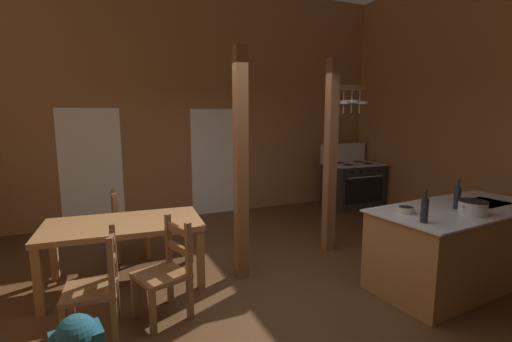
% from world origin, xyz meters
% --- Properties ---
extents(ground_plane, '(8.66, 7.65, 0.10)m').
position_xyz_m(ground_plane, '(0.00, 0.00, -0.05)').
color(ground_plane, '#4C301C').
extents(wall_back, '(8.66, 0.14, 4.34)m').
position_xyz_m(wall_back, '(0.00, 3.49, 2.17)').
color(wall_back, '#93663F').
rests_on(wall_back, ground_plane).
extents(glazed_door_back_left, '(1.00, 0.01, 2.05)m').
position_xyz_m(glazed_door_back_left, '(-1.77, 3.42, 1.02)').
color(glazed_door_back_left, white).
rests_on(glazed_door_back_left, ground_plane).
extents(glazed_panel_back_right, '(0.84, 0.01, 2.05)m').
position_xyz_m(glazed_panel_back_right, '(0.39, 3.42, 1.02)').
color(glazed_panel_back_right, white).
rests_on(glazed_panel_back_right, ground_plane).
extents(kitchen_island, '(2.24, 1.16, 0.90)m').
position_xyz_m(kitchen_island, '(2.11, -0.58, 0.45)').
color(kitchen_island, olive).
rests_on(kitchen_island, ground_plane).
extents(stove_range, '(1.15, 0.84, 1.32)m').
position_xyz_m(stove_range, '(3.26, 2.74, 0.48)').
color(stove_range, '#282828').
rests_on(stove_range, ground_plane).
extents(support_post_with_pot_rack, '(0.65, 0.23, 2.69)m').
position_xyz_m(support_post_with_pot_rack, '(1.39, 0.88, 1.46)').
color(support_post_with_pot_rack, brown).
rests_on(support_post_with_pot_rack, ground_plane).
extents(support_post_center, '(0.14, 0.14, 2.69)m').
position_xyz_m(support_post_center, '(-0.12, 0.57, 1.34)').
color(support_post_center, brown).
rests_on(support_post_center, ground_plane).
extents(dining_table, '(1.76, 1.01, 0.74)m').
position_xyz_m(dining_table, '(-1.41, 0.90, 0.65)').
color(dining_table, olive).
rests_on(dining_table, ground_plane).
extents(ladderback_chair_near_window, '(0.46, 0.46, 0.95)m').
position_xyz_m(ladderback_chair_near_window, '(-1.34, 1.69, 0.45)').
color(ladderback_chair_near_window, brown).
rests_on(ladderback_chair_near_window, ground_plane).
extents(ladderback_chair_by_post, '(0.48, 0.48, 0.95)m').
position_xyz_m(ladderback_chair_by_post, '(-1.69, -0.03, 0.45)').
color(ladderback_chair_by_post, brown).
rests_on(ladderback_chair_by_post, ground_plane).
extents(ladderback_chair_at_table_end, '(0.56, 0.56, 0.95)m').
position_xyz_m(ladderback_chair_at_table_end, '(-1.09, 0.05, 0.45)').
color(ladderback_chair_at_table_end, brown).
rests_on(ladderback_chair_at_table_end, ground_plane).
extents(stockpot_on_counter, '(0.35, 0.28, 0.15)m').
position_xyz_m(stockpot_on_counter, '(1.93, -0.84, 0.98)').
color(stockpot_on_counter, '#B7BABF').
rests_on(stockpot_on_counter, kitchen_island).
extents(mixing_bowl_on_counter, '(0.18, 0.18, 0.07)m').
position_xyz_m(mixing_bowl_on_counter, '(1.35, -0.51, 0.93)').
color(mixing_bowl_on_counter, '#B2A893').
rests_on(mixing_bowl_on_counter, kitchen_island).
extents(bottle_tall_on_counter, '(0.07, 0.07, 0.33)m').
position_xyz_m(bottle_tall_on_counter, '(1.99, -0.61, 1.03)').
color(bottle_tall_on_counter, '#1E2328').
rests_on(bottle_tall_on_counter, kitchen_island).
extents(bottle_short_on_counter, '(0.07, 0.07, 0.32)m').
position_xyz_m(bottle_short_on_counter, '(1.24, -0.84, 1.03)').
color(bottle_short_on_counter, '#1E2328').
rests_on(bottle_short_on_counter, kitchen_island).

